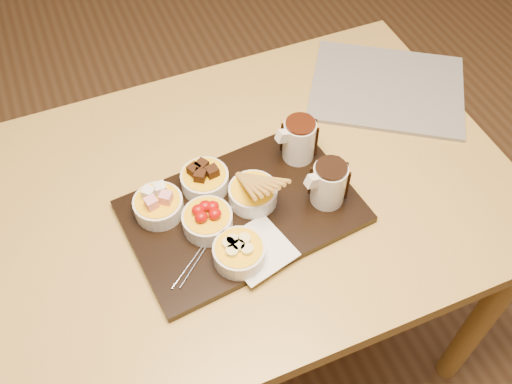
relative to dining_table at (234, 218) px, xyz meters
name	(u,v)px	position (x,y,z in m)	size (l,w,h in m)	color
ground	(240,336)	(0.00, 0.00, -0.65)	(5.00, 5.00, 0.00)	brown
dining_table	(234,218)	(0.00, 0.00, 0.00)	(1.20, 0.80, 0.75)	gold
serving_board	(243,212)	(0.00, -0.06, 0.11)	(0.46, 0.30, 0.02)	black
napkin	(258,249)	(-0.01, -0.16, 0.12)	(0.12, 0.12, 0.00)	white
bowl_marshmallows	(159,206)	(-0.16, 0.00, 0.14)	(0.10, 0.10, 0.04)	silver
bowl_cake	(205,180)	(-0.05, 0.02, 0.14)	(0.10, 0.10, 0.04)	silver
bowl_strawberries	(208,221)	(-0.08, -0.08, 0.14)	(0.10, 0.10, 0.04)	silver
bowl_biscotti	(253,194)	(0.03, -0.05, 0.14)	(0.10, 0.10, 0.04)	silver
bowl_bananas	(239,253)	(-0.05, -0.17, 0.14)	(0.10, 0.10, 0.04)	silver
pitcher_dark_chocolate	(329,184)	(0.17, -0.10, 0.16)	(0.07, 0.07, 0.09)	silver
pitcher_milk_chocolate	(299,141)	(0.16, 0.03, 0.16)	(0.07, 0.07, 0.09)	silver
fondue_skewers	(209,237)	(-0.09, -0.10, 0.12)	(0.26, 0.03, 0.01)	silver
newspaper	(387,88)	(0.47, 0.15, 0.10)	(0.37, 0.29, 0.01)	beige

